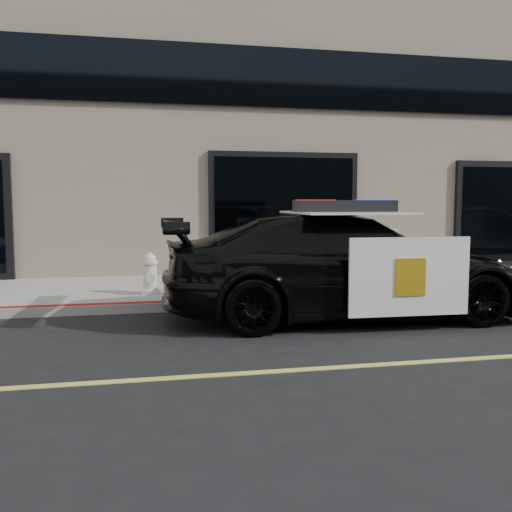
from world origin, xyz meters
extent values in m
cube|color=gray|center=(0.00, 5.25, 0.07)|extent=(60.00, 3.50, 0.15)
cube|color=#756856|center=(0.00, 10.50, 6.00)|extent=(60.00, 7.00, 12.00)
imported|color=black|center=(-1.25, 2.47, 0.79)|extent=(2.62, 5.63, 1.59)
cube|color=white|center=(-0.76, 1.31, 0.77)|extent=(1.69, 0.10, 1.06)
cube|color=white|center=(-0.68, 3.59, 0.77)|extent=(1.69, 0.10, 1.06)
cube|color=white|center=(-1.25, 2.47, 1.60)|extent=(1.66, 1.96, 0.03)
cube|color=gold|center=(-0.76, 1.28, 0.77)|extent=(0.42, 0.03, 0.50)
cube|color=black|center=(-1.25, 2.47, 1.69)|extent=(1.53, 0.45, 0.19)
cube|color=red|center=(-1.71, 2.49, 1.71)|extent=(0.54, 0.36, 0.17)
cube|color=#0C19CC|center=(-0.79, 2.45, 1.71)|extent=(0.54, 0.36, 0.17)
cylinder|color=white|center=(-4.09, 4.44, 0.19)|extent=(0.33, 0.33, 0.07)
cylinder|color=white|center=(-4.09, 4.44, 0.45)|extent=(0.24, 0.24, 0.46)
cylinder|color=white|center=(-4.09, 4.44, 0.70)|extent=(0.29, 0.29, 0.06)
sphere|color=white|center=(-4.09, 4.44, 0.76)|extent=(0.21, 0.21, 0.21)
cylinder|color=white|center=(-4.09, 4.44, 0.85)|extent=(0.06, 0.06, 0.06)
cylinder|color=white|center=(-4.09, 4.60, 0.52)|extent=(0.12, 0.11, 0.12)
cylinder|color=white|center=(-4.09, 4.29, 0.52)|extent=(0.12, 0.11, 0.12)
cylinder|color=white|center=(-4.09, 4.26, 0.45)|extent=(0.16, 0.13, 0.16)
camera|label=1|loc=(-4.34, -5.62, 1.77)|focal=40.00mm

